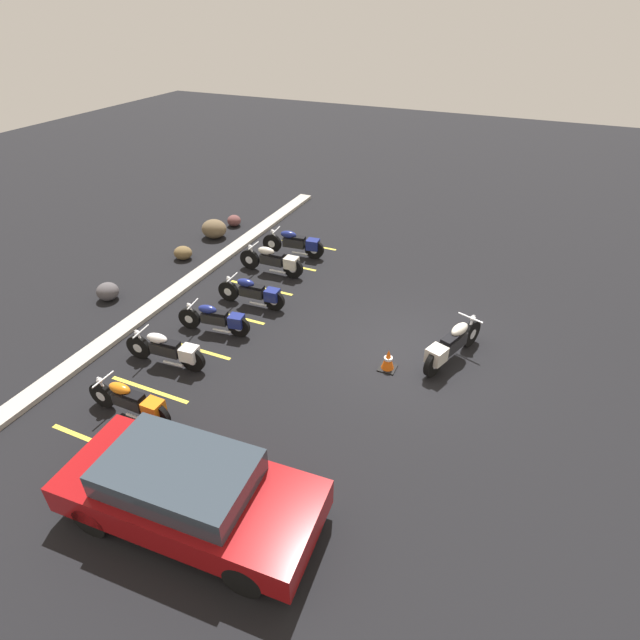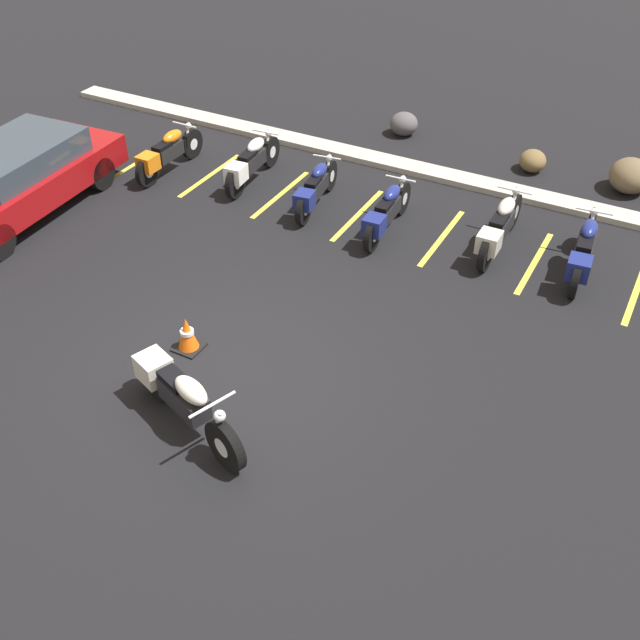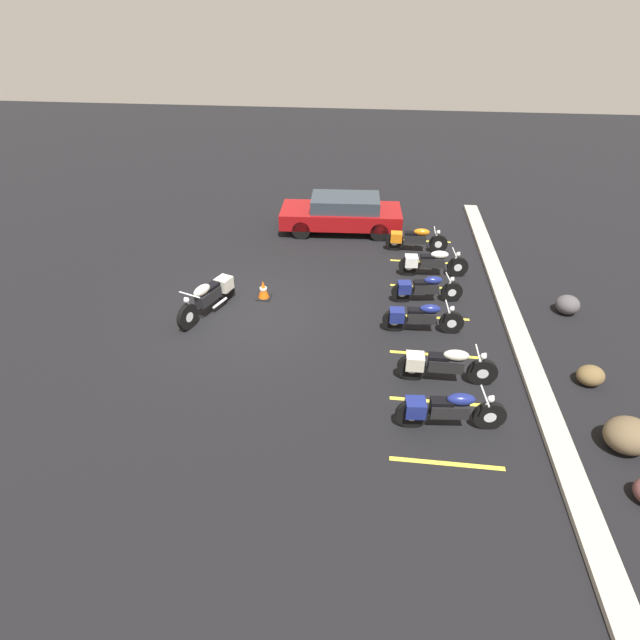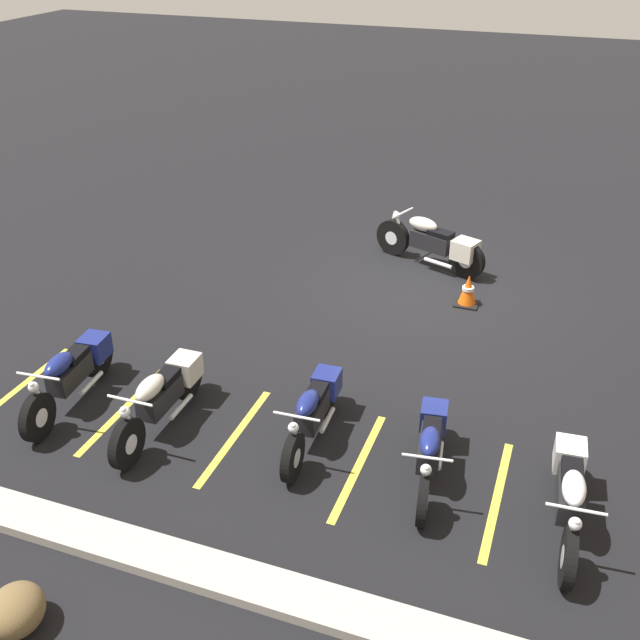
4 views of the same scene
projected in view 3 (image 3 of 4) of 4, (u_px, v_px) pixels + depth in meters
The scene contains 21 objects.
ground at pixel (246, 313), 13.54m from camera, with size 60.00×60.00×0.00m, color black.
motorcycle_cream_featured at pixel (210, 296), 13.39m from camera, with size 2.23×1.05×0.92m.
parked_bike_0 at pixel (413, 239), 16.65m from camera, with size 0.58×2.06×0.81m.
parked_bike_1 at pixel (430, 263), 15.16m from camera, with size 0.59×2.11×0.83m.
parked_bike_2 at pixel (424, 288), 13.86m from camera, with size 0.63×1.98×0.78m.
parked_bike_3 at pixel (419, 317), 12.59m from camera, with size 0.57×2.05×0.81m.
parked_bike_4 at pixel (442, 365), 10.92m from camera, with size 0.61×2.18×0.86m.
parked_bike_5 at pixel (446, 410), 9.73m from camera, with size 0.62×2.17×0.85m.
car_red at pixel (342, 213), 17.99m from camera, with size 2.05×4.40×1.29m.
concrete_curb at pixel (516, 329), 12.79m from camera, with size 18.00×0.50×0.12m, color #A8A399.
landscape_rock_0 at pixel (628, 435), 9.33m from camera, with size 0.89×0.81×0.66m, color brown.
landscape_rock_1 at pixel (591, 376), 10.98m from camera, with size 0.60×0.54×0.44m, color brown.
landscape_rock_2 at pixel (568, 305), 13.44m from camera, with size 0.62×0.62×0.51m, color #4C484B.
traffic_cone at pixel (263, 290), 14.11m from camera, with size 0.40×0.40×0.55m.
stall_line_0 at pixel (420, 241), 17.58m from camera, with size 0.10×2.10×0.00m, color gold.
stall_line_1 at pixel (423, 262), 16.18m from camera, with size 0.10×2.10×0.00m, color gold.
stall_line_2 at pixel (426, 287), 14.78m from camera, with size 0.10×2.10×0.00m, color gold.
stall_line_3 at pixel (429, 317), 13.38m from camera, with size 0.10×2.10×0.00m, color gold.
stall_line_4 at pixel (434, 355), 11.98m from camera, with size 0.10×2.10×0.00m, color gold.
stall_line_5 at pixel (439, 402), 10.58m from camera, with size 0.10×2.10×0.00m, color gold.
stall_line_6 at pixel (447, 464), 9.18m from camera, with size 0.10×2.10×0.00m, color gold.
Camera 3 is at (11.13, 3.38, 7.22)m, focal length 28.00 mm.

